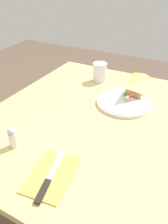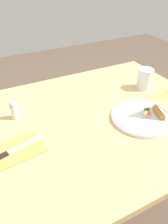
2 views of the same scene
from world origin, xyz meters
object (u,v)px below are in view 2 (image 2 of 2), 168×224
at_px(dining_table, 97,134).
at_px(butter_knife, 12,151).
at_px(milk_glass, 145,80).
at_px(napkin_folded, 15,151).
at_px(salt_shaker, 14,110).
at_px(plate_pizza, 142,116).

height_order(dining_table, butter_knife, butter_knife).
xyz_separation_m(milk_glass, napkin_folded, (-0.71, -0.16, -0.05)).
xyz_separation_m(milk_glass, salt_shaker, (-0.66, 0.04, -0.01)).
height_order(napkin_folded, butter_knife, butter_knife).
height_order(milk_glass, napkin_folded, milk_glass).
height_order(plate_pizza, butter_knife, plate_pizza).
bearing_deg(napkin_folded, plate_pizza, -6.12).
relative_size(dining_table, napkin_folded, 5.10).
relative_size(dining_table, butter_knife, 4.78).
bearing_deg(butter_knife, napkin_folded, 0.00).
distance_m(plate_pizza, napkin_folded, 0.53).
height_order(napkin_folded, salt_shaker, salt_shaker).
relative_size(plate_pizza, napkin_folded, 1.25).
height_order(butter_knife, salt_shaker, salt_shaker).
xyz_separation_m(dining_table, napkin_folded, (-0.37, -0.05, 0.11)).
bearing_deg(butter_knife, salt_shaker, 60.41).
height_order(dining_table, salt_shaker, salt_shaker).
distance_m(plate_pizza, milk_glass, 0.29).
bearing_deg(milk_glass, plate_pizza, -130.81).
relative_size(dining_table, milk_glass, 9.95).
bearing_deg(salt_shaker, plate_pizza, -28.25).
relative_size(plate_pizza, salt_shaker, 3.13).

